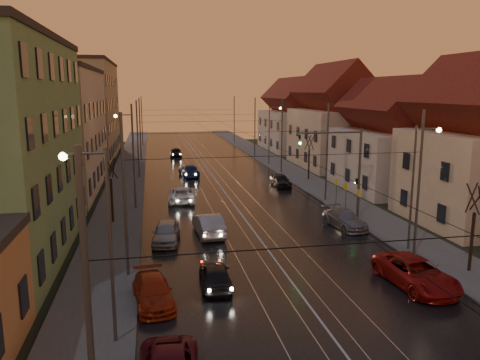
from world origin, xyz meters
TOP-DOWN VIEW (x-y plane):
  - ground at (0.00, 0.00)m, footprint 160.00×160.00m
  - road at (0.00, 40.00)m, footprint 16.00×120.00m
  - sidewalk_left at (-10.00, 40.00)m, footprint 4.00×120.00m
  - sidewalk_right at (10.00, 40.00)m, footprint 4.00×120.00m
  - tram_rail_0 at (-2.20, 40.00)m, footprint 0.06×120.00m
  - tram_rail_1 at (-0.77, 40.00)m, footprint 0.06×120.00m
  - tram_rail_2 at (0.77, 40.00)m, footprint 0.06×120.00m
  - tram_rail_3 at (2.20, 40.00)m, footprint 0.06×120.00m
  - apartment_left_2 at (-17.50, 34.00)m, footprint 10.00×20.00m
  - apartment_left_3 at (-17.50, 58.00)m, footprint 10.00×24.00m
  - house_right_1 at (17.00, 15.00)m, footprint 8.67×10.20m
  - house_right_2 at (17.00, 28.00)m, footprint 9.18×12.24m
  - house_right_3 at (17.00, 43.00)m, footprint 9.18×14.28m
  - house_right_4 at (17.00, 61.00)m, footprint 9.18×16.32m
  - catenary_pole_l_0 at (-8.60, -6.00)m, footprint 0.16×0.16m
  - catenary_pole_l_1 at (-8.60, 9.00)m, footprint 0.16×0.16m
  - catenary_pole_r_1 at (8.60, 9.00)m, footprint 0.16×0.16m
  - catenary_pole_l_2 at (-8.60, 24.00)m, footprint 0.16×0.16m
  - catenary_pole_r_2 at (8.60, 24.00)m, footprint 0.16×0.16m
  - catenary_pole_l_3 at (-8.60, 39.00)m, footprint 0.16×0.16m
  - catenary_pole_r_3 at (8.60, 39.00)m, footprint 0.16×0.16m
  - catenary_pole_l_4 at (-8.60, 54.00)m, footprint 0.16×0.16m
  - catenary_pole_r_4 at (8.60, 54.00)m, footprint 0.16×0.16m
  - catenary_pole_l_5 at (-8.60, 72.00)m, footprint 0.16×0.16m
  - catenary_pole_r_5 at (8.60, 72.00)m, footprint 0.16×0.16m
  - street_lamp_0 at (-9.10, 2.00)m, footprint 1.75×0.32m
  - street_lamp_1 at (9.10, 10.00)m, footprint 1.75×0.32m
  - street_lamp_2 at (-9.10, 30.00)m, footprint 1.75×0.32m
  - street_lamp_3 at (9.10, 46.00)m, footprint 1.75×0.32m
  - traffic_light_mast at (7.99, 18.00)m, footprint 5.30×0.32m
  - bare_tree_0 at (-10.20, 20.00)m, footprint 1.09×1.09m
  - bare_tree_1 at (10.20, 6.00)m, footprint 1.09×1.09m
  - bare_tree_2 at (10.40, 34.00)m, footprint 1.09×1.09m
  - driving_car_0 at (-4.08, 6.72)m, footprint 1.69×3.89m
  - driving_car_1 at (-3.33, 15.70)m, footprint 1.99×4.85m
  - driving_car_2 at (-4.48, 26.17)m, footprint 2.82×5.27m
  - driving_car_3 at (-2.78, 38.87)m, footprint 2.35×5.07m
  - driving_car_4 at (-3.40, 56.00)m, footprint 1.87×4.39m
  - parked_left_2 at (-7.28, 5.39)m, footprint 2.22×4.42m
  - parked_left_3 at (-6.32, 14.58)m, footprint 2.18×4.39m
  - parked_right_0 at (6.20, 4.87)m, footprint 2.82×5.51m
  - parked_right_1 at (6.89, 15.62)m, footprint 2.43×4.75m
  - parked_right_2 at (6.27, 31.04)m, footprint 1.65×4.02m

SIDE VIEW (x-z plane):
  - ground at x=0.00m, z-range 0.00..0.00m
  - road at x=0.00m, z-range 0.00..0.04m
  - tram_rail_0 at x=-2.20m, z-range 0.04..0.07m
  - tram_rail_1 at x=-0.77m, z-range 0.04..0.07m
  - tram_rail_2 at x=0.77m, z-range 0.04..0.07m
  - tram_rail_3 at x=2.20m, z-range 0.04..0.07m
  - sidewalk_left at x=-10.00m, z-range 0.00..0.15m
  - sidewalk_right at x=10.00m, z-range 0.00..0.15m
  - parked_left_2 at x=-7.28m, z-range 0.00..1.23m
  - driving_car_0 at x=-4.08m, z-range 0.00..1.30m
  - parked_right_1 at x=6.89m, z-range 0.00..1.32m
  - parked_right_2 at x=6.27m, z-range 0.00..1.37m
  - driving_car_2 at x=-4.48m, z-range 0.00..1.41m
  - driving_car_3 at x=-2.78m, z-range 0.00..1.44m
  - parked_left_3 at x=-6.32m, z-range 0.00..1.44m
  - driving_car_4 at x=-3.40m, z-range 0.00..1.48m
  - parked_right_0 at x=6.20m, z-range 0.00..1.49m
  - driving_car_1 at x=-3.33m, z-range 0.00..1.56m
  - bare_tree_0 at x=-10.20m, z-range -0.07..5.04m
  - bare_tree_1 at x=10.20m, z-range -0.07..5.04m
  - bare_tree_2 at x=10.40m, z-range -0.07..5.04m
  - catenary_pole_l_0 at x=-8.60m, z-range 0.00..9.00m
  - catenary_pole_l_1 at x=-8.60m, z-range 0.00..9.00m
  - catenary_pole_r_1 at x=8.60m, z-range 0.00..9.00m
  - catenary_pole_l_2 at x=-8.60m, z-range 0.00..9.00m
  - catenary_pole_r_2 at x=8.60m, z-range 0.00..9.00m
  - catenary_pole_l_3 at x=-8.60m, z-range 0.00..9.00m
  - catenary_pole_r_3 at x=8.60m, z-range 0.00..9.00m
  - catenary_pole_l_4 at x=-8.60m, z-range 0.00..9.00m
  - catenary_pole_r_4 at x=8.60m, z-range 0.00..9.00m
  - catenary_pole_l_5 at x=-8.60m, z-range 0.00..9.00m
  - catenary_pole_r_5 at x=8.60m, z-range 0.00..9.00m
  - traffic_light_mast at x=7.99m, z-range 1.00..8.20m
  - house_right_2 at x=17.00m, z-range 0.04..9.24m
  - street_lamp_0 at x=-9.10m, z-range 0.89..8.89m
  - street_lamp_1 at x=9.10m, z-range 0.89..8.89m
  - street_lamp_2 at x=-9.10m, z-range 0.89..8.89m
  - street_lamp_3 at x=9.10m, z-range 0.89..8.89m
  - house_right_4 at x=17.00m, z-range 0.05..10.05m
  - house_right_1 at x=17.00m, z-range 0.05..10.85m
  - house_right_3 at x=17.00m, z-range 0.05..11.55m
  - apartment_left_2 at x=-17.50m, z-range 0.00..12.00m
  - apartment_left_3 at x=-17.50m, z-range 0.00..14.00m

